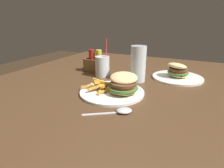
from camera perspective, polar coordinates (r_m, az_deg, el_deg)
The scene contains 7 objects.
dining_table at distance 0.98m, azimuth 10.00°, elevation -5.63°, with size 1.60×1.40×0.74m.
meal_plate_near at distance 0.81m, azimuth 1.51°, elevation -1.13°, with size 0.29×0.28×0.10m.
beer_glass at distance 0.98m, azimuth 7.93°, elevation 5.70°, with size 0.08×0.08×0.18m.
juice_glass at distance 1.06m, azimuth -2.97°, elevation 5.19°, with size 0.08×0.08×0.21m.
spoon at distance 0.67m, azimuth 3.07°, elevation -8.17°, with size 0.16×0.12×0.02m.
meal_plate_far at distance 1.08m, azimuth 19.34°, elevation 2.96°, with size 0.27×0.27×0.09m.
condiment_caddy at distance 1.16m, azimuth -5.04°, elevation 6.20°, with size 0.12×0.09×0.13m.
Camera 1 is at (0.22, -0.86, 1.06)m, focal length 30.00 mm.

